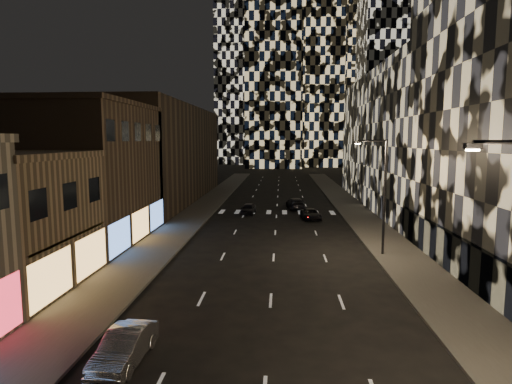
# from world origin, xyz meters

# --- Properties ---
(sidewalk_left) EXTENTS (4.00, 120.00, 0.15)m
(sidewalk_left) POSITION_xyz_m (-10.00, 50.00, 0.07)
(sidewalk_left) COLOR #47443F
(sidewalk_left) RESTS_ON ground
(sidewalk_right) EXTENTS (4.00, 120.00, 0.15)m
(sidewalk_right) POSITION_xyz_m (10.00, 50.00, 0.07)
(sidewalk_right) COLOR #47443F
(sidewalk_right) RESTS_ON ground
(curb_left) EXTENTS (0.20, 120.00, 0.15)m
(curb_left) POSITION_xyz_m (-7.90, 50.00, 0.07)
(curb_left) COLOR #4C4C47
(curb_left) RESTS_ON ground
(curb_right) EXTENTS (0.20, 120.00, 0.15)m
(curb_right) POSITION_xyz_m (7.90, 50.00, 0.07)
(curb_right) COLOR #4C4C47
(curb_right) RESTS_ON ground
(retail_brown) EXTENTS (10.00, 15.00, 12.00)m
(retail_brown) POSITION_xyz_m (-17.00, 33.50, 6.00)
(retail_brown) COLOR #4F3D2C
(retail_brown) RESTS_ON ground
(retail_filler_left) EXTENTS (10.00, 40.00, 14.00)m
(retail_filler_left) POSITION_xyz_m (-17.00, 60.00, 7.00)
(retail_filler_left) COLOR #4F3D2C
(retail_filler_left) RESTS_ON ground
(midrise_base) EXTENTS (0.60, 25.00, 3.00)m
(midrise_base) POSITION_xyz_m (12.30, 24.50, 1.50)
(midrise_base) COLOR #383838
(midrise_base) RESTS_ON ground
(midrise_filler_right) EXTENTS (16.00, 40.00, 18.00)m
(midrise_filler_right) POSITION_xyz_m (20.00, 57.00, 9.00)
(midrise_filler_right) COLOR #232326
(midrise_filler_right) RESTS_ON ground
(tower_right_mid) EXTENTS (20.00, 20.00, 100.00)m
(tower_right_mid) POSITION_xyz_m (35.00, 135.00, 50.00)
(tower_right_mid) COLOR black
(tower_right_mid) RESTS_ON ground
(tower_left_back) EXTENTS (24.00, 24.00, 120.00)m
(tower_left_back) POSITION_xyz_m (-12.00, 165.00, 60.00)
(tower_left_back) COLOR black
(tower_left_back) RESTS_ON ground
(tower_center_low) EXTENTS (18.00, 18.00, 95.00)m
(tower_center_low) POSITION_xyz_m (-2.00, 140.00, 47.50)
(tower_center_low) COLOR black
(tower_center_low) RESTS_ON ground
(streetlight_far) EXTENTS (2.55, 0.25, 9.00)m
(streetlight_far) POSITION_xyz_m (8.35, 30.00, 5.35)
(streetlight_far) COLOR black
(streetlight_far) RESTS_ON sidewalk_right
(car_silver_parked) EXTENTS (1.68, 4.29, 1.39)m
(car_silver_parked) POSITION_xyz_m (-5.80, 12.70, 0.70)
(car_silver_parked) COLOR gray
(car_silver_parked) RESTS_ON ground
(car_dark_midlane) EXTENTS (1.90, 3.99, 1.32)m
(car_dark_midlane) POSITION_xyz_m (-3.50, 48.50, 0.66)
(car_dark_midlane) COLOR black
(car_dark_midlane) RESTS_ON ground
(car_dark_oncoming) EXTENTS (2.66, 5.27, 1.47)m
(car_dark_oncoming) POSITION_xyz_m (2.47, 52.84, 0.73)
(car_dark_oncoming) COLOR black
(car_dark_oncoming) RESTS_ON ground
(car_dark_rightlane) EXTENTS (2.46, 4.50, 1.20)m
(car_dark_rightlane) POSITION_xyz_m (4.00, 45.26, 0.60)
(car_dark_rightlane) COLOR black
(car_dark_rightlane) RESTS_ON ground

